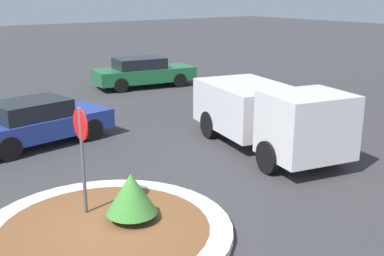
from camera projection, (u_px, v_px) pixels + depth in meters
ground_plane at (105, 236)px, 9.07m from camera, size 120.00×120.00×0.00m
traffic_island at (105, 232)px, 9.05m from camera, size 4.83×4.83×0.16m
stop_sign at (82, 145)px, 9.27m from camera, size 0.63×0.07×2.33m
island_shrub at (131, 193)px, 9.20m from camera, size 0.99×0.99×0.95m
utility_truck at (267, 113)px, 13.76m from camera, size 5.78×3.20×2.01m
parked_sedan_blue at (37, 122)px, 14.28m from camera, size 2.36×4.49×1.38m
parked_sedan_green at (143, 72)px, 22.99m from camera, size 2.57×4.97×1.42m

